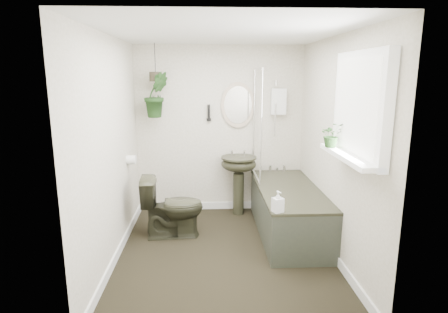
{
  "coord_description": "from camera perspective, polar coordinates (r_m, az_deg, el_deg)",
  "views": [
    {
      "loc": [
        -0.19,
        -3.76,
        1.91
      ],
      "look_at": [
        0.0,
        0.15,
        1.05
      ],
      "focal_mm": 30.0,
      "sensor_mm": 36.0,
      "label": 1
    }
  ],
  "objects": [
    {
      "name": "floor",
      "position": [
        4.22,
        0.1,
        -14.65
      ],
      "size": [
        2.3,
        2.8,
        0.02
      ],
      "primitive_type": "cube",
      "color": "black",
      "rests_on": "ground"
    },
    {
      "name": "ceiling",
      "position": [
        3.78,
        0.11,
        18.48
      ],
      "size": [
        2.3,
        2.8,
        0.02
      ],
      "primitive_type": "cube",
      "color": "white",
      "rests_on": "ground"
    },
    {
      "name": "wall_back",
      "position": [
        5.22,
        -0.66,
        4.04
      ],
      "size": [
        2.3,
        0.02,
        2.3
      ],
      "primitive_type": "cube",
      "color": "silver",
      "rests_on": "ground"
    },
    {
      "name": "wall_front",
      "position": [
        2.47,
        1.74,
        -5.49
      ],
      "size": [
        2.3,
        0.02,
        2.3
      ],
      "primitive_type": "cube",
      "color": "silver",
      "rests_on": "ground"
    },
    {
      "name": "wall_left",
      "position": [
        3.95,
        -16.93,
        0.78
      ],
      "size": [
        0.02,
        2.8,
        2.3
      ],
      "primitive_type": "cube",
      "color": "silver",
      "rests_on": "ground"
    },
    {
      "name": "wall_right",
      "position": [
        4.06,
        16.68,
        1.09
      ],
      "size": [
        0.02,
        2.8,
        2.3
      ],
      "primitive_type": "cube",
      "color": "silver",
      "rests_on": "ground"
    },
    {
      "name": "skirting",
      "position": [
        4.2,
        0.1,
        -13.92
      ],
      "size": [
        2.3,
        2.8,
        0.1
      ],
      "primitive_type": "cube",
      "color": "white",
      "rests_on": "floor"
    },
    {
      "name": "bathtub",
      "position": [
        4.66,
        9.77,
        -8.13
      ],
      "size": [
        0.72,
        1.72,
        0.58
      ],
      "primitive_type": null,
      "color": "#28281B",
      "rests_on": "floor"
    },
    {
      "name": "bath_screen",
      "position": [
        4.83,
        5.12,
        4.86
      ],
      "size": [
        0.04,
        0.72,
        1.4
      ],
      "primitive_type": null,
      "color": "silver",
      "rests_on": "bathtub"
    },
    {
      "name": "shower_box",
      "position": [
        5.2,
        8.29,
        8.31
      ],
      "size": [
        0.2,
        0.1,
        0.35
      ],
      "primitive_type": "cube",
      "color": "white",
      "rests_on": "wall_back"
    },
    {
      "name": "oval_mirror",
      "position": [
        5.16,
        2.15,
        7.83
      ],
      "size": [
        0.46,
        0.03,
        0.62
      ],
      "primitive_type": "ellipsoid",
      "color": "#C9B094",
      "rests_on": "wall_back"
    },
    {
      "name": "wall_sconce",
      "position": [
        5.14,
        -2.33,
        6.7
      ],
      "size": [
        0.04,
        0.04,
        0.22
      ],
      "primitive_type": "cylinder",
      "color": "black",
      "rests_on": "wall_back"
    },
    {
      "name": "toilet_roll_holder",
      "position": [
        4.66,
        -13.97,
        -0.49
      ],
      "size": [
        0.11,
        0.11,
        0.11
      ],
      "primitive_type": "cylinder",
      "rotation": [
        0.0,
        1.57,
        0.0
      ],
      "color": "white",
      "rests_on": "wall_left"
    },
    {
      "name": "window_recess",
      "position": [
        3.32,
        20.04,
        7.18
      ],
      "size": [
        0.08,
        1.0,
        0.9
      ],
      "primitive_type": "cube",
      "color": "white",
      "rests_on": "wall_right"
    },
    {
      "name": "window_sill",
      "position": [
        3.36,
        18.41,
        0.07
      ],
      "size": [
        0.18,
        1.0,
        0.04
      ],
      "primitive_type": "cube",
      "color": "white",
      "rests_on": "wall_right"
    },
    {
      "name": "window_blinds",
      "position": [
        3.31,
        19.31,
        7.21
      ],
      "size": [
        0.01,
        0.86,
        0.76
      ],
      "primitive_type": "cube",
      "color": "white",
      "rests_on": "wall_right"
    },
    {
      "name": "toilet",
      "position": [
        4.54,
        -7.86,
        -7.57
      ],
      "size": [
        0.75,
        0.46,
        0.74
      ],
      "primitive_type": "imported",
      "rotation": [
        0.0,
        0.0,
        1.64
      ],
      "color": "#28281B",
      "rests_on": "floor"
    },
    {
      "name": "pedestal_sink",
      "position": [
        5.18,
        2.22,
        -4.42
      ],
      "size": [
        0.57,
        0.51,
        0.82
      ],
      "primitive_type": null,
      "rotation": [
        0.0,
        0.0,
        -0.24
      ],
      "color": "#28281B",
      "rests_on": "floor"
    },
    {
      "name": "sill_plant",
      "position": [
        3.59,
        16.11,
        3.19
      ],
      "size": [
        0.21,
        0.19,
        0.23
      ],
      "primitive_type": "imported",
      "rotation": [
        0.0,
        0.0,
        -0.05
      ],
      "color": "black",
      "rests_on": "window_sill"
    },
    {
      "name": "hanging_plant",
      "position": [
        5.0,
        -10.27,
        9.23
      ],
      "size": [
        0.4,
        0.36,
        0.58
      ],
      "primitive_type": "imported",
      "rotation": [
        0.0,
        0.0,
        0.39
      ],
      "color": "black",
      "rests_on": "ceiling"
    },
    {
      "name": "soap_bottle",
      "position": [
        3.74,
        8.21,
        -6.81
      ],
      "size": [
        0.13,
        0.13,
        0.21
      ],
      "primitive_type": "imported",
      "rotation": [
        0.0,
        0.0,
        0.38
      ],
      "color": "black",
      "rests_on": "bathtub"
    },
    {
      "name": "hanging_pot",
      "position": [
        4.99,
        -10.37,
        11.9
      ],
      "size": [
        0.16,
        0.16,
        0.12
      ],
      "primitive_type": "cylinder",
      "color": "#352F21",
      "rests_on": "ceiling"
    }
  ]
}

